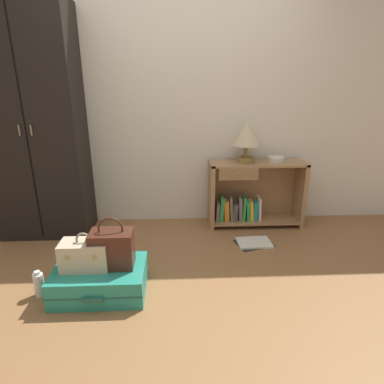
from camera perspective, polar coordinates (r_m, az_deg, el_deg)
name	(u,v)px	position (r m, az deg, el deg)	size (l,w,h in m)	color
ground_plane	(176,303)	(2.38, -2.88, -18.87)	(9.00, 9.00, 0.00)	olive
back_wall	(174,98)	(3.38, -3.26, 16.28)	(6.40, 0.10, 2.60)	silver
wardrobe	(36,126)	(3.37, -25.73, 10.37)	(0.82, 0.47, 2.12)	black
bookshelf	(251,195)	(3.45, 10.36, -0.54)	(0.97, 0.32, 0.68)	#A37A51
table_lamp	(247,134)	(3.27, 9.60, 9.98)	(0.28, 0.28, 0.43)	olive
bowl	(276,159)	(3.41, 14.58, 5.63)	(0.16, 0.16, 0.05)	silver
suitcase_large	(101,279)	(2.51, -15.80, -14.61)	(0.65, 0.47, 0.20)	teal
train_case	(85,255)	(2.42, -18.32, -10.46)	(0.33, 0.19, 0.28)	beige
handbag	(112,248)	(2.39, -13.87, -9.61)	(0.30, 0.19, 0.37)	#472319
bottle	(39,284)	(2.63, -25.33, -14.48)	(0.07, 0.07, 0.20)	white
open_book_on_floor	(254,243)	(3.15, 10.87, -8.76)	(0.38, 0.32, 0.02)	white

